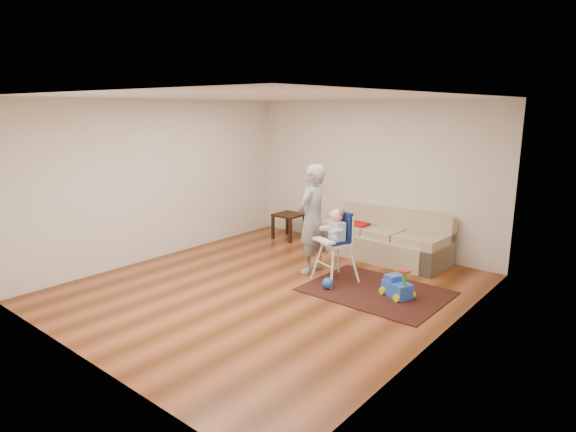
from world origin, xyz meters
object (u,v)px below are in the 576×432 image
Objects in this scene: sofa at (385,235)px; toy_ball at (328,283)px; side_table at (289,226)px; ride_on_toy at (398,281)px; high_chair at (336,247)px; adult at (312,219)px.

toy_ball is (0.09, -1.83, -0.32)m from sofa.
sofa reaches higher than side_table.
side_table reaches higher than ride_on_toy.
toy_ball is 0.58m from high_chair.
sofa is at bearing 153.99° from adult.
adult is at bearing -173.08° from high_chair.
side_table is at bearing 141.06° from toy_ball.
high_chair reaches higher than ride_on_toy.
sofa is at bearing 108.90° from high_chair.
ride_on_toy is 1.06m from high_chair.
adult is at bearing -161.54° from ride_on_toy.
sofa is 5.06× the size of ride_on_toy.
ride_on_toy is at bearing -24.24° from side_table.
adult is (-0.54, 0.12, 0.32)m from high_chair.
sofa is 1.52m from adult.
adult reaches higher than ride_on_toy.
adult reaches higher than toy_ball.
ride_on_toy is at bearing 20.96° from high_chair.
side_table is at bearing 165.84° from high_chair.
toy_ball is (-0.90, -0.38, -0.13)m from ride_on_toy.
toy_ball is at bearing -84.58° from sofa.
high_chair is 0.65× the size of adult.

